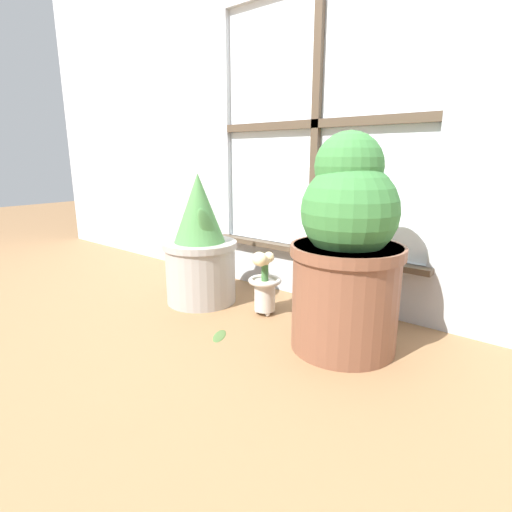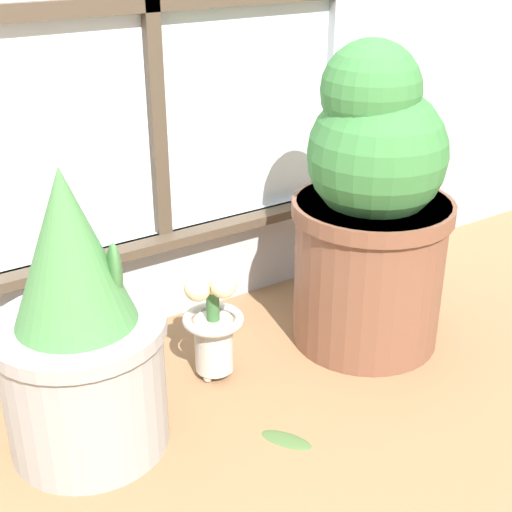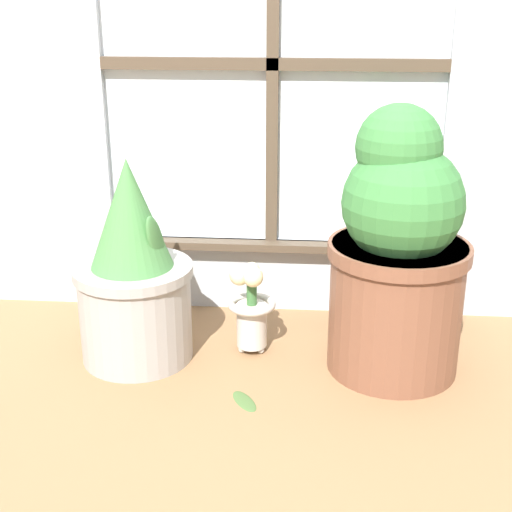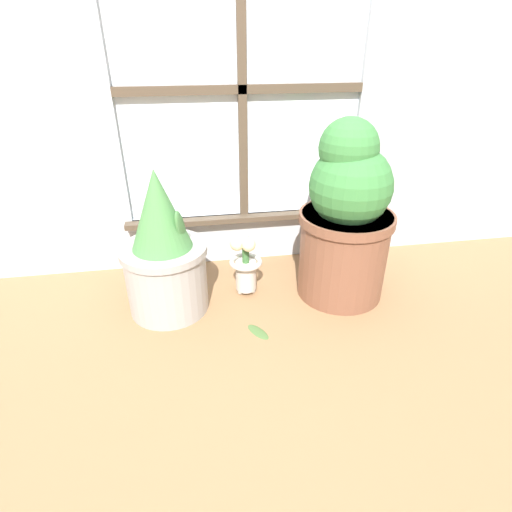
# 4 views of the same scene
# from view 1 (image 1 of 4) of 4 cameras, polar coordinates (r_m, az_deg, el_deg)

# --- Properties ---
(ground_plane) EXTENTS (10.00, 10.00, 0.00)m
(ground_plane) POSITION_cam_1_polar(r_m,az_deg,el_deg) (1.50, -4.36, -11.66)
(ground_plane) COLOR olive
(potted_plant_left) EXTENTS (0.33, 0.33, 0.58)m
(potted_plant_left) POSITION_cam_1_polar(r_m,az_deg,el_deg) (1.81, -7.99, 1.04)
(potted_plant_left) COLOR #9E9993
(potted_plant_left) RESTS_ON ground_plane
(potted_plant_right) EXTENTS (0.38, 0.38, 0.73)m
(potted_plant_right) POSITION_cam_1_polar(r_m,az_deg,el_deg) (1.36, 12.89, 0.60)
(potted_plant_right) COLOR brown
(potted_plant_right) RESTS_ON ground_plane
(flower_vase) EXTENTS (0.14, 0.14, 0.28)m
(flower_vase) POSITION_cam_1_polar(r_m,az_deg,el_deg) (1.66, 1.15, -3.76)
(flower_vase) COLOR #BCB7AD
(flower_vase) RESTS_ON ground_plane
(fallen_leaf) EXTENTS (0.09, 0.12, 0.01)m
(fallen_leaf) POSITION_cam_1_polar(r_m,az_deg,el_deg) (1.51, -5.36, -11.23)
(fallen_leaf) COLOR #476633
(fallen_leaf) RESTS_ON ground_plane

